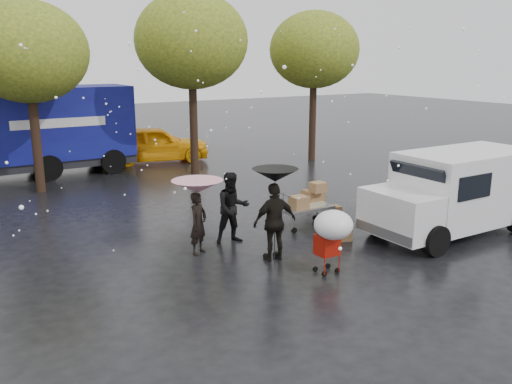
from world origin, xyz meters
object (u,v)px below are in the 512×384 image
vendor_cart (308,201)px  blue_truck (31,132)px  yellow_taxi (155,144)px  person_black (275,222)px  white_van (456,191)px  shopping_cart (332,228)px  person_pink (198,223)px

vendor_cart → blue_truck: bearing=115.5°
yellow_taxi → blue_truck: bearing=108.1°
person_black → white_van: white_van is taller
person_black → white_van: (5.21, -0.87, 0.24)m
blue_truck → white_van: bearing=-58.7°
white_van → shopping_cart: bearing=-173.1°
vendor_cart → blue_truck: (-5.27, 11.05, 1.03)m
yellow_taxi → vendor_cart: bearing=-165.9°
vendor_cart → yellow_taxi: bearing=90.1°
white_van → blue_truck: 15.89m
vendor_cart → white_van: bearing=-40.0°
person_pink → yellow_taxi: size_ratio=0.31×
vendor_cart → shopping_cart: (-1.69, -3.08, 0.34)m
white_van → blue_truck: size_ratio=0.59×
person_black → blue_truck: 13.09m
vendor_cart → blue_truck: blue_truck is taller
shopping_cart → white_van: bearing=6.9°
person_black → person_pink: bearing=-38.8°
person_black → blue_truck: blue_truck is taller
vendor_cart → person_black: bearing=-143.3°
person_black → vendor_cart: bearing=-137.7°
yellow_taxi → person_pink: bearing=177.3°
shopping_cart → person_black: bearing=110.1°
shopping_cart → blue_truck: blue_truck is taller
vendor_cart → shopping_cart: bearing=-118.7°
shopping_cart → blue_truck: 14.59m
white_van → yellow_taxi: 14.27m
white_van → person_black: bearing=170.5°
person_black → blue_truck: bearing=-70.9°
blue_truck → yellow_taxi: size_ratio=1.72×
blue_truck → person_pink: bearing=-81.4°
white_van → vendor_cart: bearing=140.0°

